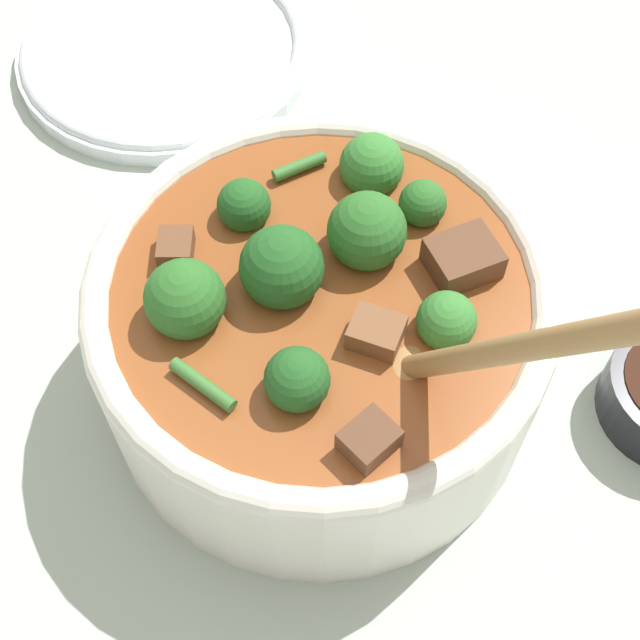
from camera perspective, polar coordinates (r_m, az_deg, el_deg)
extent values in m
plane|color=#ADBCAD|center=(0.54, 0.00, -3.70)|extent=(4.00, 4.00, 0.00)
cylinder|color=white|center=(0.50, 0.00, -1.14)|extent=(0.25, 0.25, 0.09)
torus|color=white|center=(0.46, 0.00, 1.85)|extent=(0.25, 0.25, 0.02)
cylinder|color=brown|center=(0.48, 0.00, 0.11)|extent=(0.22, 0.22, 0.06)
sphere|color=#387F33|center=(0.50, 3.33, 9.85)|extent=(0.04, 0.04, 0.04)
cylinder|color=#6B9956|center=(0.52, 3.19, 7.91)|extent=(0.01, 0.01, 0.02)
sphere|color=#2D6B28|center=(0.44, -8.65, 1.34)|extent=(0.04, 0.04, 0.04)
cylinder|color=#6B9956|center=(0.47, -8.18, -0.69)|extent=(0.01, 0.01, 0.02)
sphere|color=#2D6B28|center=(0.46, 3.02, 5.70)|extent=(0.04, 0.04, 0.04)
cylinder|color=#6B9956|center=(0.49, 2.86, 3.49)|extent=(0.01, 0.01, 0.02)
sphere|color=#235B23|center=(0.48, -4.89, 7.32)|extent=(0.03, 0.03, 0.03)
cylinder|color=#6B9956|center=(0.50, -4.72, 5.75)|extent=(0.01, 0.01, 0.01)
sphere|color=#235B23|center=(0.42, -1.46, -3.83)|extent=(0.03, 0.03, 0.03)
cylinder|color=#6B9956|center=(0.44, -1.39, -5.27)|extent=(0.01, 0.01, 0.01)
sphere|color=#235B23|center=(0.45, -2.53, 3.19)|extent=(0.04, 0.04, 0.04)
cylinder|color=#6B9956|center=(0.47, -2.39, 0.96)|extent=(0.02, 0.02, 0.02)
sphere|color=#387F33|center=(0.44, 8.09, -0.06)|extent=(0.03, 0.03, 0.03)
cylinder|color=#6B9956|center=(0.46, 7.77, -1.53)|extent=(0.01, 0.01, 0.01)
sphere|color=#2D6B28|center=(0.48, 6.59, 7.42)|extent=(0.03, 0.03, 0.03)
cylinder|color=#6B9956|center=(0.50, 6.38, 6.03)|extent=(0.01, 0.01, 0.01)
cube|color=brown|center=(0.44, 3.59, -0.99)|extent=(0.03, 0.03, 0.02)
cube|color=brown|center=(0.47, 9.06, 3.60)|extent=(0.04, 0.04, 0.03)
cube|color=brown|center=(0.41, 3.16, -7.78)|extent=(0.03, 0.03, 0.02)
cube|color=brown|center=(0.47, -9.19, 4.45)|extent=(0.02, 0.02, 0.02)
cylinder|color=#3D7533|center=(0.50, -1.34, 9.81)|extent=(0.03, 0.03, 0.01)
cylinder|color=#3D7533|center=(0.43, -7.52, -4.12)|extent=(0.02, 0.04, 0.01)
ellipsoid|color=#A87A47|center=(0.44, 5.66, -3.07)|extent=(0.04, 0.03, 0.01)
cylinder|color=#A87A47|center=(0.36, 12.89, -1.72)|extent=(0.07, 0.10, 0.17)
cylinder|color=white|center=(0.72, -9.85, 16.54)|extent=(0.23, 0.23, 0.01)
torus|color=white|center=(0.72, -9.92, 16.90)|extent=(0.22, 0.22, 0.01)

